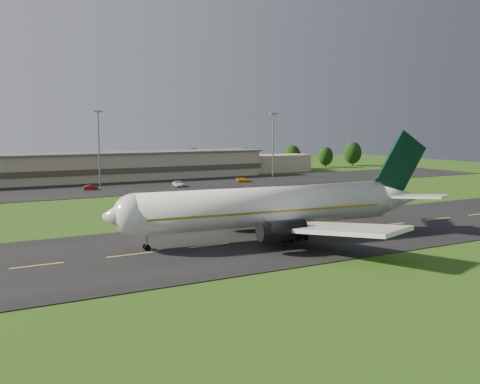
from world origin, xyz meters
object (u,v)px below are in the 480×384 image
light_mast_centre (99,139)px  light_mast_east (273,137)px  airliner (273,207)px  terminal (91,167)px  service_vehicle_b (91,188)px  service_vehicle_c (178,184)px  service_vehicle_d (244,180)px

light_mast_centre → light_mast_east: same height
airliner → terminal: bearing=97.6°
light_mast_east → terminal: bearing=163.2°
service_vehicle_b → service_vehicle_c: service_vehicle_c is taller
service_vehicle_b → light_mast_east: bearing=-73.8°
light_mast_centre → service_vehicle_d: size_ratio=4.79×
terminal → light_mast_east: 56.67m
airliner → light_mast_east: 94.73m
service_vehicle_d → light_mast_centre: bearing=108.3°
terminal → service_vehicle_b: bearing=-103.3°
light_mast_centre → terminal: bearing=85.0°
terminal → service_vehicle_c: bearing=-59.0°
airliner → service_vehicle_b: (-9.35, 72.14, -3.96)m
light_mast_east → service_vehicle_d: bearing=-148.5°
service_vehicle_b → light_mast_centre: bearing=-20.0°
airliner → light_mast_centre: size_ratio=2.52×
light_mast_east → service_vehicle_c: 40.49m
airliner → terminal: (-3.64, 96.26, -0.67)m
airliner → service_vehicle_c: bearing=84.7°
service_vehicle_d → airliner: bearing=-173.6°
light_mast_east → airliner: bearing=-122.0°
light_mast_centre → service_vehicle_b: light_mast_centre is taller
terminal → service_vehicle_b: 25.01m
light_mast_centre → light_mast_east: bearing=0.0°
light_mast_east → service_vehicle_b: 61.04m
airliner → service_vehicle_d: (34.07, 70.36, -3.94)m
service_vehicle_c → light_mast_centre: bearing=158.1°
terminal → light_mast_east: size_ratio=7.13×
airliner → light_mast_centre: bearing=99.1°
terminal → service_vehicle_b: size_ratio=39.68×
terminal → light_mast_centre: (-1.40, -16.18, 8.75)m
terminal → light_mast_east: bearing=-16.8°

